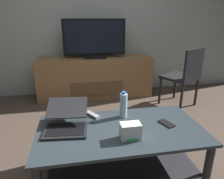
% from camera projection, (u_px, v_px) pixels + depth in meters
% --- Properties ---
extents(ground_plane, '(7.68, 7.68, 0.00)m').
position_uv_depth(ground_plane, '(123.00, 171.00, 1.82)').
color(ground_plane, '#4C3D33').
extents(back_wall, '(6.40, 0.12, 2.80)m').
position_uv_depth(back_wall, '(94.00, 9.00, 3.37)').
color(back_wall, '#A8B2A8').
rests_on(back_wall, ground).
extents(coffee_table, '(1.30, 0.68, 0.46)m').
position_uv_depth(coffee_table, '(120.00, 144.00, 1.66)').
color(coffee_table, '#2D383D').
rests_on(coffee_table, ground).
extents(media_cabinet, '(1.85, 0.45, 0.66)m').
position_uv_depth(media_cabinet, '(95.00, 77.00, 3.43)').
color(media_cabinet, olive).
rests_on(media_cabinet, ground).
extents(television, '(0.97, 0.20, 0.60)m').
position_uv_depth(television, '(94.00, 40.00, 3.20)').
color(television, black).
rests_on(television, media_cabinet).
extents(dining_chair, '(0.59, 0.59, 0.88)m').
position_uv_depth(dining_chair, '(185.00, 74.00, 2.98)').
color(dining_chair, black).
rests_on(dining_chair, ground).
extents(laptop, '(0.36, 0.43, 0.18)m').
position_uv_depth(laptop, '(66.00, 121.00, 1.61)').
color(laptop, black).
rests_on(laptop, coffee_table).
extents(router_box, '(0.14, 0.10, 0.12)m').
position_uv_depth(router_box, '(131.00, 131.00, 1.46)').
color(router_box, white).
rests_on(router_box, coffee_table).
extents(water_bottle_near, '(0.07, 0.07, 0.23)m').
position_uv_depth(water_bottle_near, '(123.00, 105.00, 1.77)').
color(water_bottle_near, silver).
rests_on(water_bottle_near, coffee_table).
extents(cell_phone, '(0.11, 0.16, 0.01)m').
position_uv_depth(cell_phone, '(167.00, 124.00, 1.68)').
color(cell_phone, black).
rests_on(cell_phone, coffee_table).
extents(tv_remote, '(0.12, 0.16, 0.02)m').
position_uv_depth(tv_remote, '(92.00, 115.00, 1.82)').
color(tv_remote, '#99999E').
rests_on(tv_remote, coffee_table).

